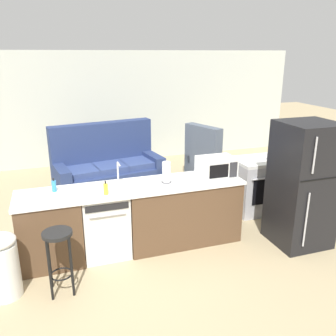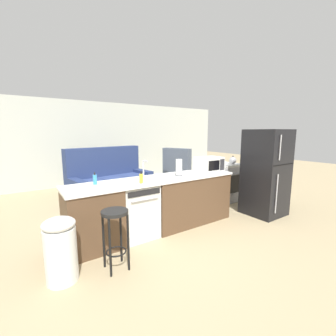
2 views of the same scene
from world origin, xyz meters
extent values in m
plane|color=tan|center=(0.00, 0.00, 0.00)|extent=(24.00, 24.00, 0.00)
cube|color=beige|center=(0.30, 4.20, 1.30)|extent=(10.00, 0.06, 2.60)
cube|color=brown|center=(-0.93, 0.00, 0.43)|extent=(0.75, 0.62, 0.86)
cube|color=brown|center=(0.83, 0.00, 0.43)|extent=(1.55, 0.62, 0.86)
cube|color=white|center=(0.15, 0.00, 0.88)|extent=(2.94, 0.66, 0.04)
cube|color=black|center=(0.15, 0.00, 0.04)|extent=(2.86, 0.56, 0.08)
cube|color=silver|center=(-0.25, 0.00, 0.42)|extent=(0.58, 0.58, 0.84)
cube|color=black|center=(-0.25, -0.30, 0.78)|extent=(0.52, 0.01, 0.08)
cylinder|color=#B2B2B7|center=(-0.25, -0.31, 0.68)|extent=(0.44, 0.02, 0.02)
cube|color=#B7B7BC|center=(2.35, 0.55, 0.42)|extent=(0.76, 0.64, 0.85)
cube|color=black|center=(2.35, 0.22, 0.47)|extent=(0.53, 0.01, 0.43)
cylinder|color=silver|center=(2.35, 0.20, 0.70)|extent=(0.61, 0.03, 0.03)
cube|color=white|center=(2.35, 0.55, 0.88)|extent=(0.76, 0.64, 0.05)
torus|color=black|center=(2.18, 0.42, 0.89)|extent=(0.16, 0.16, 0.01)
torus|color=black|center=(2.52, 0.42, 0.89)|extent=(0.16, 0.16, 0.01)
torus|color=black|center=(2.18, 0.68, 0.89)|extent=(0.16, 0.16, 0.01)
torus|color=black|center=(2.52, 0.68, 0.89)|extent=(0.16, 0.16, 0.01)
cube|color=black|center=(2.35, -0.55, 0.85)|extent=(0.72, 0.70, 1.70)
cylinder|color=#B2B2B7|center=(2.15, -0.92, 1.38)|extent=(0.02, 0.02, 0.45)
cylinder|color=#B2B2B7|center=(2.15, -0.92, 0.53)|extent=(0.02, 0.02, 0.74)
cube|color=black|center=(2.35, -0.90, 1.06)|extent=(0.68, 0.01, 0.01)
cube|color=white|center=(1.32, 0.00, 1.04)|extent=(0.50, 0.36, 0.28)
cube|color=black|center=(1.27, -0.18, 1.04)|extent=(0.27, 0.01, 0.18)
cube|color=#2D2D33|center=(1.49, -0.18, 1.04)|extent=(0.11, 0.01, 0.21)
cylinder|color=silver|center=(-0.02, 0.16, 0.92)|extent=(0.07, 0.07, 0.03)
cylinder|color=silver|center=(-0.02, 0.16, 1.06)|extent=(0.02, 0.02, 0.26)
cylinder|color=silver|center=(-0.02, 0.09, 1.19)|extent=(0.02, 0.14, 0.02)
cylinder|color=#4C4C51|center=(0.60, 0.00, 0.91)|extent=(0.14, 0.14, 0.01)
cylinder|color=white|center=(0.60, 0.00, 1.05)|extent=(0.11, 0.11, 0.27)
cylinder|color=yellow|center=(-0.24, -0.18, 0.97)|extent=(0.06, 0.06, 0.14)
cylinder|color=black|center=(-0.24, -0.18, 1.06)|extent=(0.02, 0.02, 0.04)
cylinder|color=#338CCC|center=(-0.83, 0.13, 0.97)|extent=(0.06, 0.06, 0.14)
cylinder|color=black|center=(-0.83, 0.13, 1.06)|extent=(0.02, 0.02, 0.04)
sphere|color=#B2B2B7|center=(2.52, 0.42, 0.99)|extent=(0.17, 0.17, 0.17)
sphere|color=black|center=(2.52, 0.42, 1.08)|extent=(0.03, 0.03, 0.03)
cone|color=#B2B2B7|center=(2.60, 0.42, 1.00)|extent=(0.08, 0.04, 0.06)
cylinder|color=black|center=(-0.84, -0.66, 0.72)|extent=(0.32, 0.32, 0.04)
cylinder|color=black|center=(-0.95, -0.77, 0.35)|extent=(0.03, 0.03, 0.70)
cylinder|color=black|center=(-0.73, -0.77, 0.35)|extent=(0.03, 0.03, 0.70)
cylinder|color=black|center=(-0.95, -0.55, 0.35)|extent=(0.03, 0.03, 0.70)
cylinder|color=black|center=(-0.73, -0.55, 0.35)|extent=(0.03, 0.03, 0.70)
torus|color=black|center=(-0.84, -0.66, 0.22)|extent=(0.25, 0.25, 0.02)
cylinder|color=white|center=(-1.43, -0.54, 0.31)|extent=(0.34, 0.34, 0.62)
cube|color=navy|center=(0.18, 2.25, 0.21)|extent=(2.12, 1.22, 0.42)
cube|color=navy|center=(0.12, 2.57, 0.64)|extent=(2.01, 0.57, 1.27)
cube|color=navy|center=(-0.71, 2.10, 0.31)|extent=(0.35, 0.92, 0.62)
cube|color=navy|center=(1.06, 2.40, 0.31)|extent=(0.35, 0.92, 0.62)
cube|color=#35477D|center=(-0.36, 2.10, 0.48)|extent=(0.66, 0.72, 0.12)
cube|color=#35477D|center=(0.19, 2.20, 0.48)|extent=(0.66, 0.72, 0.12)
cube|color=#35477D|center=(0.73, 2.29, 0.48)|extent=(0.66, 0.72, 0.12)
cube|color=#515B6B|center=(2.28, 2.08, 0.20)|extent=(1.05, 1.08, 0.40)
cube|color=#515B6B|center=(2.00, 1.98, 0.60)|extent=(0.49, 0.87, 1.20)
cube|color=#515B6B|center=(2.40, 1.76, 0.28)|extent=(0.81, 0.43, 0.55)
cube|color=#515B6B|center=(2.16, 2.40, 0.28)|extent=(0.81, 0.43, 0.55)
camera|label=1|loc=(-0.79, -4.22, 2.54)|focal=38.00mm
camera|label=2|loc=(-1.74, -3.10, 1.65)|focal=24.00mm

